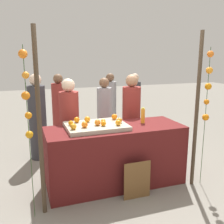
{
  "coord_description": "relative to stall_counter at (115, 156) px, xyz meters",
  "views": [
    {
      "loc": [
        -1.3,
        -3.54,
        1.99
      ],
      "look_at": [
        0.0,
        0.15,
        1.12
      ],
      "focal_mm": 41.59,
      "sensor_mm": 36.0,
      "label": 1
    }
  ],
  "objects": [
    {
      "name": "ground_plane",
      "position": [
        0.0,
        0.0,
        -0.46
      ],
      "size": [
        24.0,
        24.0,
        0.0
      ],
      "primitive_type": "plane",
      "color": "gray"
    },
    {
      "name": "stall_counter",
      "position": [
        0.0,
        0.0,
        0.0
      ],
      "size": [
        2.09,
        0.78,
        0.92
      ],
      "primitive_type": "cube",
      "color": "#5B1919",
      "rests_on": "ground_plane"
    },
    {
      "name": "orange_tray",
      "position": [
        -0.29,
        0.04,
        0.49
      ],
      "size": [
        0.89,
        0.65,
        0.06
      ],
      "primitive_type": "cube",
      "color": "#B2AD99",
      "rests_on": "stall_counter"
    },
    {
      "name": "orange_0",
      "position": [
        0.06,
        0.21,
        0.57
      ],
      "size": [
        0.09,
        0.09,
        0.09
      ],
      "primitive_type": "sphere",
      "color": "orange",
      "rests_on": "orange_tray"
    },
    {
      "name": "orange_1",
      "position": [
        -0.01,
        -0.14,
        0.56
      ],
      "size": [
        0.08,
        0.08,
        0.08
      ],
      "primitive_type": "sphere",
      "color": "orange",
      "rests_on": "orange_tray"
    },
    {
      "name": "orange_2",
      "position": [
        -0.29,
        -0.03,
        0.56
      ],
      "size": [
        0.09,
        0.09,
        0.09
      ],
      "primitive_type": "sphere",
      "color": "orange",
      "rests_on": "orange_tray"
    },
    {
      "name": "orange_3",
      "position": [
        -0.49,
        -0.09,
        0.57
      ],
      "size": [
        0.09,
        0.09,
        0.09
      ],
      "primitive_type": "sphere",
      "color": "orange",
      "rests_on": "orange_tray"
    },
    {
      "name": "orange_4",
      "position": [
        -0.22,
        -0.1,
        0.56
      ],
      "size": [
        0.08,
        0.08,
        0.08
      ],
      "primitive_type": "sphere",
      "color": "orange",
      "rests_on": "orange_tray"
    },
    {
      "name": "orange_5",
      "position": [
        -0.38,
        0.2,
        0.57
      ],
      "size": [
        0.09,
        0.09,
        0.09
      ],
      "primitive_type": "sphere",
      "color": "orange",
      "rests_on": "orange_tray"
    },
    {
      "name": "orange_6",
      "position": [
        -0.54,
        0.23,
        0.56
      ],
      "size": [
        0.09,
        0.09,
        0.09
      ],
      "primitive_type": "sphere",
      "color": "orange",
      "rests_on": "orange_tray"
    },
    {
      "name": "orange_7",
      "position": [
        -0.18,
        0.04,
        0.56
      ],
      "size": [
        0.07,
        0.07,
        0.07
      ],
      "primitive_type": "sphere",
      "color": "orange",
      "rests_on": "orange_tray"
    },
    {
      "name": "orange_8",
      "position": [
        -0.66,
        -0.13,
        0.56
      ],
      "size": [
        0.09,
        0.09,
        0.09
      ],
      "primitive_type": "sphere",
      "color": "orange",
      "rests_on": "orange_tray"
    },
    {
      "name": "orange_9",
      "position": [
        -0.66,
        0.1,
        0.56
      ],
      "size": [
        0.07,
        0.07,
        0.07
      ],
      "primitive_type": "sphere",
      "color": "orange",
      "rests_on": "orange_tray"
    },
    {
      "name": "orange_10",
      "position": [
        0.06,
        -0.02,
        0.56
      ],
      "size": [
        0.08,
        0.08,
        0.08
      ],
      "primitive_type": "sphere",
      "color": "orange",
      "rests_on": "orange_tray"
    },
    {
      "name": "juice_bottle",
      "position": [
        0.5,
        0.08,
        0.58
      ],
      "size": [
        0.06,
        0.06,
        0.25
      ],
      "color": "orange",
      "rests_on": "stall_counter"
    },
    {
      "name": "chalkboard_sign",
      "position": [
        0.14,
        -0.51,
        -0.19
      ],
      "size": [
        0.4,
        0.03,
        0.56
      ],
      "color": "brown",
      "rests_on": "ground_plane"
    },
    {
      "name": "vendor_left",
      "position": [
        -0.57,
        0.69,
        0.29
      ],
      "size": [
        0.32,
        0.32,
        1.61
      ],
      "color": "maroon",
      "rests_on": "ground_plane"
    },
    {
      "name": "vendor_right",
      "position": [
        0.57,
        0.7,
        0.31
      ],
      "size": [
        0.33,
        0.33,
        1.65
      ],
      "color": "maroon",
      "rests_on": "ground_plane"
    },
    {
      "name": "crowd_person_0",
      "position": [
        1.36,
        2.31,
        0.26
      ],
      "size": [
        0.31,
        0.31,
        1.54
      ],
      "color": "#333338",
      "rests_on": "ground_plane"
    },
    {
      "name": "crowd_person_1",
      "position": [
        -0.52,
        2.29,
        0.27
      ],
      "size": [
        0.32,
        0.32,
        1.57
      ],
      "color": "maroon",
      "rests_on": "ground_plane"
    },
    {
      "name": "crowd_person_2",
      "position": [
        0.31,
        1.5,
        0.25
      ],
      "size": [
        0.31,
        0.31,
        1.53
      ],
      "color": "#99999E",
      "rests_on": "ground_plane"
    },
    {
      "name": "crowd_person_3",
      "position": [
        -1.05,
        1.46,
        0.31
      ],
      "size": [
        0.33,
        0.33,
        1.65
      ],
      "color": "#333338",
      "rests_on": "ground_plane"
    },
    {
      "name": "crowd_person_4",
      "position": [
        0.8,
        2.56,
        0.26
      ],
      "size": [
        0.31,
        0.31,
        1.54
      ],
      "color": "#99999E",
      "rests_on": "ground_plane"
    },
    {
      "name": "canopy_post_left",
      "position": [
        -1.13,
        -0.43,
        0.7
      ],
      "size": [
        0.06,
        0.06,
        2.32
      ],
      "primitive_type": "cylinder",
      "color": "#473828",
      "rests_on": "ground_plane"
    },
    {
      "name": "canopy_post_right",
      "position": [
        1.13,
        -0.43,
        0.7
      ],
      "size": [
        0.06,
        0.06,
        2.32
      ],
      "primitive_type": "cylinder",
      "color": "#473828",
      "rests_on": "ground_plane"
    },
    {
      "name": "garland_strand_left",
      "position": [
        -1.25,
        -0.48,
        1.09
      ],
      "size": [
        0.1,
        0.1,
        2.1
      ],
      "color": "#2D4C23",
      "rests_on": "ground_plane"
    },
    {
      "name": "garland_strand_right",
      "position": [
        1.27,
        -0.45,
        1.07
      ],
      "size": [
        0.11,
        0.12,
        2.1
      ],
      "color": "#2D4C23",
      "rests_on": "ground_plane"
    }
  ]
}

